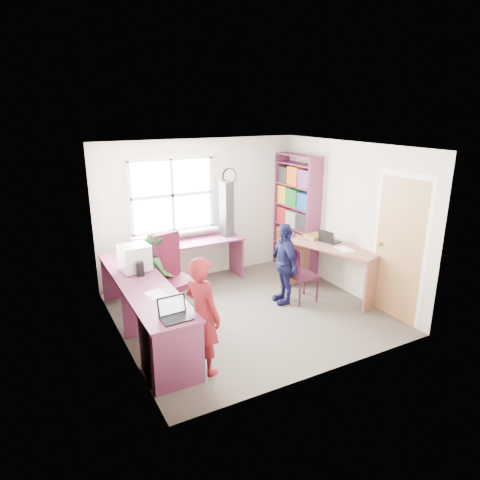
{
  "coord_description": "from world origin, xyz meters",
  "views": [
    {
      "loc": [
        -2.78,
        -4.95,
        2.88
      ],
      "look_at": [
        0.0,
        0.25,
        1.05
      ],
      "focal_mm": 32.0,
      "sensor_mm": 36.0,
      "label": 1
    }
  ],
  "objects": [
    {
      "name": "room",
      "position": [
        0.01,
        0.1,
        1.22
      ],
      "size": [
        3.64,
        3.44,
        2.44
      ],
      "color": "#423A34",
      "rests_on": "ground"
    },
    {
      "name": "right_desk",
      "position": [
        1.54,
        -0.06,
        0.6
      ],
      "size": [
        1.07,
        1.56,
        0.82
      ],
      "rotation": [
        0.0,
        0.0,
        0.32
      ],
      "color": "#965B4B",
      "rests_on": "ground"
    },
    {
      "name": "cd_tower",
      "position": [
        0.37,
        1.43,
        1.22
      ],
      "size": [
        0.23,
        0.22,
        0.95
      ],
      "rotation": [
        0.0,
        0.0,
        0.29
      ],
      "color": "black",
      "rests_on": "l_desk"
    },
    {
      "name": "person_navy",
      "position": [
        0.67,
        0.08,
        0.63
      ],
      "size": [
        0.41,
        0.77,
        1.25
      ],
      "primitive_type": "imported",
      "rotation": [
        0.0,
        0.0,
        -1.72
      ],
      "color": "#13133B",
      "rests_on": "ground"
    },
    {
      "name": "speaker_a",
      "position": [
        -1.46,
        0.32,
        0.84
      ],
      "size": [
        0.11,
        0.11,
        0.19
      ],
      "rotation": [
        0.0,
        0.0,
        -0.15
      ],
      "color": "black",
      "rests_on": "l_desk"
    },
    {
      "name": "wooden_chair",
      "position": [
        0.88,
        -0.03,
        0.48
      ],
      "size": [
        0.38,
        0.38,
        0.88
      ],
      "rotation": [
        0.0,
        0.0,
        0.0
      ],
      "color": "#381222",
      "rests_on": "ground"
    },
    {
      "name": "laptop_right",
      "position": [
        1.53,
        0.12,
        0.87
      ],
      "size": [
        0.31,
        0.35,
        0.21
      ],
      "rotation": [
        0.0,
        0.0,
        1.8
      ],
      "color": "black",
      "rests_on": "right_desk"
    },
    {
      "name": "game_box",
      "position": [
        1.49,
        0.4,
        0.85
      ],
      "size": [
        0.29,
        0.29,
        0.06
      ],
      "rotation": [
        0.0,
        0.0,
        -0.02
      ],
      "color": "red",
      "rests_on": "right_desk"
    },
    {
      "name": "paper_b",
      "position": [
        1.52,
        -0.28,
        0.83
      ],
      "size": [
        0.24,
        0.32,
        0.0
      ],
      "rotation": [
        0.0,
        0.0,
        -0.13
      ],
      "color": "silver",
      "rests_on": "right_desk"
    },
    {
      "name": "speaker_b",
      "position": [
        -1.51,
        0.82,
        0.83
      ],
      "size": [
        0.09,
        0.09,
        0.17
      ],
      "rotation": [
        0.0,
        0.0,
        0.08
      ],
      "color": "black",
      "rests_on": "l_desk"
    },
    {
      "name": "person_red",
      "position": [
        -1.14,
        -1.01,
        0.69
      ],
      "size": [
        0.48,
        0.58,
        1.38
      ],
      "primitive_type": "imported",
      "rotation": [
        0.0,
        0.0,
        1.91
      ],
      "color": "maroon",
      "rests_on": "ground"
    },
    {
      "name": "swivel_chair",
      "position": [
        -0.94,
        0.54,
        0.51
      ],
      "size": [
        0.69,
        0.69,
        1.18
      ],
      "rotation": [
        0.0,
        0.0,
        0.31
      ],
      "color": "black",
      "rests_on": "ground"
    },
    {
      "name": "person_green",
      "position": [
        -1.12,
        0.7,
        0.59
      ],
      "size": [
        0.58,
        0.67,
        1.19
      ],
      "primitive_type": "imported",
      "rotation": [
        0.0,
        0.0,
        1.32
      ],
      "color": "#2B6628",
      "rests_on": "ground"
    },
    {
      "name": "crt_monitor",
      "position": [
        -1.47,
        0.52,
        0.94
      ],
      "size": [
        0.41,
        0.37,
        0.37
      ],
      "rotation": [
        0.0,
        0.0,
        0.11
      ],
      "color": "silver",
      "rests_on": "l_desk"
    },
    {
      "name": "potted_plant",
      "position": [
        -0.64,
        1.41,
        0.9
      ],
      "size": [
        0.18,
        0.15,
        0.29
      ],
      "primitive_type": "imported",
      "rotation": [
        0.0,
        0.0,
        0.16
      ],
      "color": "#2A6A38",
      "rests_on": "l_desk"
    },
    {
      "name": "laptop_left",
      "position": [
        -1.47,
        -1.02,
        0.8
      ],
      "size": [
        0.33,
        0.28,
        0.22
      ],
      "rotation": [
        0.0,
        0.0,
        0.05
      ],
      "color": "black",
      "rests_on": "l_desk"
    },
    {
      "name": "paper_a",
      "position": [
        -1.46,
        -0.38,
        0.75
      ],
      "size": [
        0.26,
        0.34,
        0.0
      ],
      "rotation": [
        0.0,
        0.0,
        0.14
      ],
      "color": "silver",
      "rests_on": "l_desk"
    },
    {
      "name": "l_desk",
      "position": [
        -1.31,
        -0.28,
        0.46
      ],
      "size": [
        2.38,
        2.95,
        0.75
      ],
      "color": "#732E4F",
      "rests_on": "ground"
    },
    {
      "name": "bookshelf",
      "position": [
        1.65,
        1.19,
        1.0
      ],
      "size": [
        0.3,
        1.02,
        2.1
      ],
      "color": "#732E4F",
      "rests_on": "ground"
    }
  ]
}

